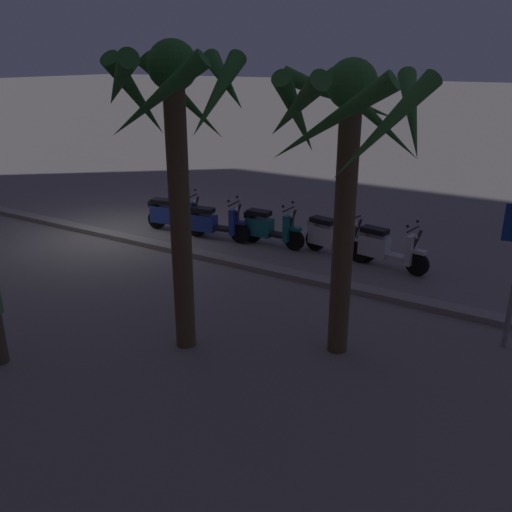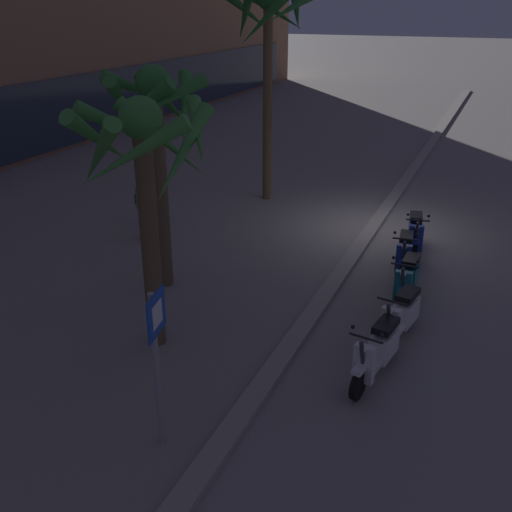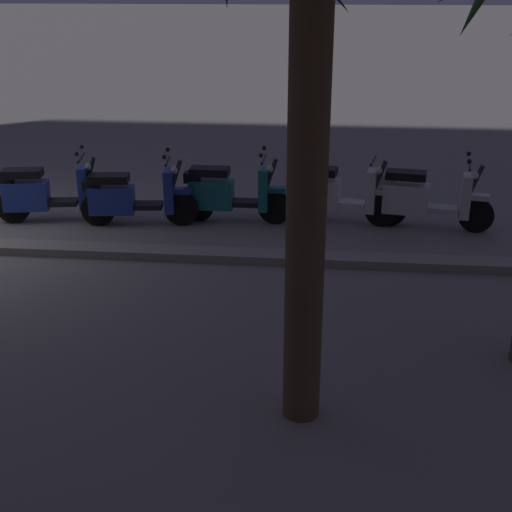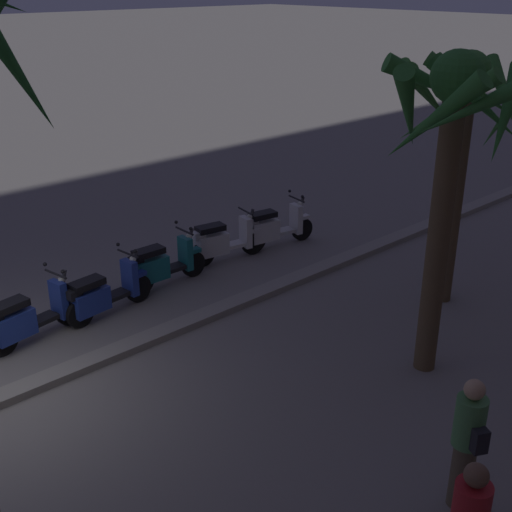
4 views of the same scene
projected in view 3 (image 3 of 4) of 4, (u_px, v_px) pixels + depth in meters
scooter_white_far_back at (424, 198)px, 10.58m from camera, size 1.80×0.63×1.17m
scooter_white_mid_rear at (334, 194)px, 10.83m from camera, size 1.74×0.64×1.04m
scooter_teal_lead_nearest at (228, 193)px, 10.83m from camera, size 1.74×0.56×1.17m
scooter_blue_mid_centre at (130, 198)px, 10.68m from camera, size 1.81×0.58×1.17m
scooter_blue_tail_end at (44, 194)px, 10.82m from camera, size 1.81×0.65×1.17m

